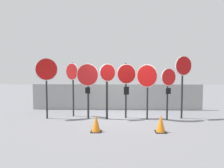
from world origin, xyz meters
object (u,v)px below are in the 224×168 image
Objects in this scene: stop_sign_5 at (147,79)px; traffic_cone_0 at (161,124)px; stop_sign_6 at (168,83)px; stop_sign_7 at (183,73)px; stop_sign_3 at (107,81)px; stop_sign_0 at (47,74)px; traffic_cone_1 at (96,124)px; stop_sign_2 at (88,80)px; stop_sign_1 at (72,77)px; stop_sign_4 at (126,79)px.

stop_sign_5 is 3.91× the size of traffic_cone_0.
stop_sign_6 is 0.83m from stop_sign_7.
stop_sign_3 is at bearing 135.71° from traffic_cone_0.
stop_sign_0 reaches higher than stop_sign_6.
traffic_cone_1 is (2.23, -1.83, -1.58)m from stop_sign_0.
stop_sign_5 is (2.43, -0.13, 0.03)m from stop_sign_2.
stop_sign_1 is at bearing 159.41° from stop_sign_2.
stop_sign_2 is at bearing -149.22° from stop_sign_5.
stop_sign_6 is at bearing -29.37° from stop_sign_4.
stop_sign_2 is at bearing 105.81° from traffic_cone_1.
stop_sign_1 is 4.21× the size of traffic_cone_1.
stop_sign_4 is 0.87m from stop_sign_5.
stop_sign_1 is 0.84m from stop_sign_2.
stop_sign_7 is 2.87m from traffic_cone_0.
stop_sign_6 is (2.46, -0.12, -0.06)m from stop_sign_3.
stop_sign_7 is at bearing -18.31° from stop_sign_4.
stop_sign_4 is at bearing -27.33° from stop_sign_0.
traffic_cone_1 is at bearing -70.43° from stop_sign_0.
stop_sign_6 is (3.28, -0.20, -0.10)m from stop_sign_2.
stop_sign_7 is 4.69× the size of traffic_cone_1.
stop_sign_5 is at bearing 43.14° from traffic_cone_1.
stop_sign_3 is (0.82, -0.08, -0.04)m from stop_sign_2.
stop_sign_2 is 0.88× the size of stop_sign_7.
stop_sign_7 is (5.65, 0.19, 0.04)m from stop_sign_0.
stop_sign_3 reaches higher than traffic_cone_0.
stop_sign_5 is at bearing -35.86° from stop_sign_4.
traffic_cone_1 is (-2.74, -1.70, -1.25)m from stop_sign_6.
stop_sign_7 is at bearing -1.81° from stop_sign_6.
stop_sign_5 is 0.87× the size of stop_sign_7.
stop_sign_0 is 1.71m from stop_sign_2.
stop_sign_2 is 3.98× the size of traffic_cone_0.
traffic_cone_0 is (3.40, -2.29, -1.45)m from stop_sign_1.
stop_sign_5 is at bearing 97.74° from traffic_cone_0.
stop_sign_1 is 0.90× the size of stop_sign_7.
stop_sign_7 reaches higher than stop_sign_6.
stop_sign_3 is at bearing 160.11° from stop_sign_7.
stop_sign_0 is 4.53× the size of traffic_cone_1.
stop_sign_4 is at bearing -14.39° from stop_sign_3.
stop_sign_1 is (0.97, 0.47, -0.13)m from stop_sign_0.
stop_sign_0 is at bearing -119.09° from stop_sign_1.
stop_sign_0 is 1.12× the size of stop_sign_5.
stop_sign_2 is at bearing 5.78° from stop_sign_1.
stop_sign_4 is 2.36m from stop_sign_7.
traffic_cone_0 reaches higher than traffic_cone_1.
stop_sign_4 is 2.66m from traffic_cone_0.
stop_sign_7 reaches higher than traffic_cone_0.
traffic_cone_0 is at bearing 0.77° from stop_sign_1.
stop_sign_2 is at bearing 167.50° from stop_sign_4.
stop_sign_4 reaches higher than stop_sign_3.
traffic_cone_0 is 2.13m from traffic_cone_1.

